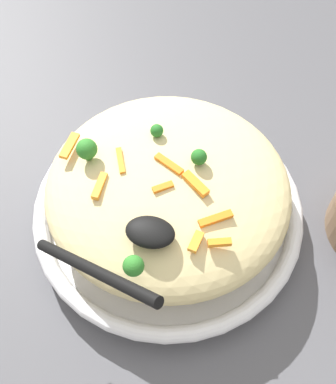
# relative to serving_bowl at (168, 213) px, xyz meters

# --- Properties ---
(ground_plane) EXTENTS (2.40, 2.40, 0.00)m
(ground_plane) POSITION_rel_serving_bowl_xyz_m (0.00, 0.00, -0.03)
(ground_plane) COLOR #4C4C51
(serving_bowl) EXTENTS (0.37, 0.37, 0.05)m
(serving_bowl) POSITION_rel_serving_bowl_xyz_m (0.00, 0.00, 0.00)
(serving_bowl) COLOR silver
(serving_bowl) RESTS_ON ground_plane
(pasta_mound) EXTENTS (0.32, 0.31, 0.09)m
(pasta_mound) POSITION_rel_serving_bowl_xyz_m (0.00, 0.00, 0.06)
(pasta_mound) COLOR #DBC689
(pasta_mound) RESTS_ON serving_bowl
(carrot_piece_0) EXTENTS (0.03, 0.02, 0.01)m
(carrot_piece_0) POSITION_rel_serving_bowl_xyz_m (-0.00, 0.03, 0.11)
(carrot_piece_0) COLOR orange
(carrot_piece_0) RESTS_ON pasta_mound
(carrot_piece_1) EXTENTS (0.02, 0.04, 0.01)m
(carrot_piece_1) POSITION_rel_serving_bowl_xyz_m (0.06, -0.00, 0.11)
(carrot_piece_1) COLOR orange
(carrot_piece_1) RESTS_ON pasta_mound
(carrot_piece_2) EXTENTS (0.04, 0.03, 0.01)m
(carrot_piece_2) POSITION_rel_serving_bowl_xyz_m (-0.00, -0.01, 0.11)
(carrot_piece_2) COLOR orange
(carrot_piece_2) RESTS_ON pasta_mound
(carrot_piece_3) EXTENTS (0.02, 0.03, 0.01)m
(carrot_piece_3) POSITION_rel_serving_bowl_xyz_m (-0.05, 0.09, 0.10)
(carrot_piece_3) COLOR orange
(carrot_piece_3) RESTS_ON pasta_mound
(carrot_piece_4) EXTENTS (0.04, 0.03, 0.01)m
(carrot_piece_4) POSITION_rel_serving_bowl_xyz_m (-0.07, 0.05, 0.10)
(carrot_piece_4) COLOR orange
(carrot_piece_4) RESTS_ON pasta_mound
(carrot_piece_5) EXTENTS (0.04, 0.03, 0.01)m
(carrot_piece_5) POSITION_rel_serving_bowl_xyz_m (-0.04, 0.02, 0.11)
(carrot_piece_5) COLOR orange
(carrot_piece_5) RESTS_ON pasta_mound
(carrot_piece_6) EXTENTS (0.01, 0.04, 0.01)m
(carrot_piece_6) POSITION_rel_serving_bowl_xyz_m (0.08, 0.04, 0.10)
(carrot_piece_6) COLOR orange
(carrot_piece_6) RESTS_ON pasta_mound
(carrot_piece_7) EXTENTS (0.03, 0.02, 0.01)m
(carrot_piece_7) POSITION_rel_serving_bowl_xyz_m (-0.08, 0.08, 0.10)
(carrot_piece_7) COLOR orange
(carrot_piece_7) RESTS_ON pasta_mound
(carrot_piece_8) EXTENTS (0.01, 0.04, 0.01)m
(carrot_piece_8) POSITION_rel_serving_bowl_xyz_m (0.13, -0.01, 0.10)
(carrot_piece_8) COLOR orange
(carrot_piece_8) RESTS_ON pasta_mound
(broccoli_floret_0) EXTENTS (0.03, 0.03, 0.03)m
(broccoli_floret_0) POSITION_rel_serving_bowl_xyz_m (0.10, -0.00, 0.12)
(broccoli_floret_0) COLOR #296820
(broccoli_floret_0) RESTS_ON pasta_mound
(broccoli_floret_1) EXTENTS (0.02, 0.02, 0.02)m
(broccoli_floret_1) POSITION_rel_serving_bowl_xyz_m (0.03, -0.05, 0.11)
(broccoli_floret_1) COLOR #205B1C
(broccoli_floret_1) RESTS_ON pasta_mound
(broccoli_floret_2) EXTENTS (0.02, 0.02, 0.02)m
(broccoli_floret_2) POSITION_rel_serving_bowl_xyz_m (-0.03, -0.02, 0.12)
(broccoli_floret_2) COLOR #205B1C
(broccoli_floret_2) RESTS_ON pasta_mound
(broccoli_floret_3) EXTENTS (0.02, 0.02, 0.03)m
(broccoli_floret_3) POSITION_rel_serving_bowl_xyz_m (0.01, 0.14, 0.11)
(broccoli_floret_3) COLOR #296820
(broccoli_floret_3) RESTS_ON pasta_mound
(serving_spoon) EXTENTS (0.16, 0.13, 0.10)m
(serving_spoon) POSITION_rel_serving_bowl_xyz_m (0.02, 0.12, 0.13)
(serving_spoon) COLOR black
(serving_spoon) RESTS_ON pasta_mound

